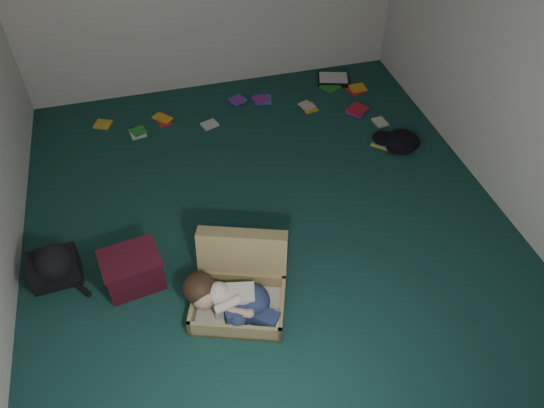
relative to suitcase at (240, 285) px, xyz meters
name	(u,v)px	position (x,y,z in m)	size (l,w,h in m)	color
floor	(267,221)	(0.39, 0.69, -0.14)	(4.50, 4.50, 0.00)	#153C38
wall_front	(413,398)	(0.39, -1.56, 1.16)	(4.50, 4.50, 0.00)	silver
wall_right	(525,51)	(2.39, 0.69, 1.16)	(4.50, 4.50, 0.00)	silver
suitcase	(240,285)	(0.00, 0.00, 0.00)	(0.84, 0.83, 0.48)	tan
person	(231,300)	(-0.10, -0.14, 0.04)	(0.65, 0.51, 0.30)	silver
maroon_bin	(133,270)	(-0.75, 0.34, 0.00)	(0.48, 0.40, 0.30)	#420D1B
backpack	(55,268)	(-1.31, 0.52, -0.01)	(0.44, 0.35, 0.27)	black
clothing_pile	(397,141)	(1.87, 1.34, -0.08)	(0.41, 0.34, 0.13)	black
paper_tray	(333,79)	(1.68, 2.64, -0.12)	(0.41, 0.35, 0.05)	black
book_scatter	(270,113)	(0.81, 2.21, -0.14)	(2.98, 1.37, 0.02)	gold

